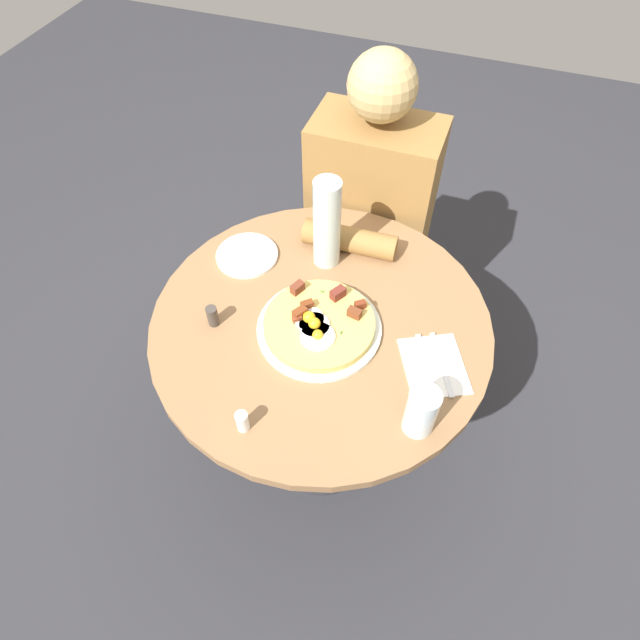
% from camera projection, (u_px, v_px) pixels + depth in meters
% --- Properties ---
extents(ground_plane, '(6.00, 6.00, 0.00)m').
position_uv_depth(ground_plane, '(321.00, 442.00, 1.91)').
color(ground_plane, '#2D2D33').
extents(dining_table, '(0.86, 0.86, 0.71)m').
position_uv_depth(dining_table, '(321.00, 357.00, 1.47)').
color(dining_table, olive).
rests_on(dining_table, ground_plane).
extents(person_seated, '(0.38, 0.46, 1.14)m').
position_uv_depth(person_seated, '(368.00, 236.00, 1.82)').
color(person_seated, '#2D2D33').
rests_on(person_seated, ground_plane).
extents(pizza_plate, '(0.31, 0.31, 0.01)m').
position_uv_depth(pizza_plate, '(319.00, 328.00, 1.32)').
color(pizza_plate, silver).
rests_on(pizza_plate, dining_table).
extents(breakfast_pizza, '(0.27, 0.27, 0.05)m').
position_uv_depth(breakfast_pizza, '(319.00, 323.00, 1.30)').
color(breakfast_pizza, '#D5B55B').
rests_on(breakfast_pizza, pizza_plate).
extents(bread_plate, '(0.17, 0.17, 0.01)m').
position_uv_depth(bread_plate, '(247.00, 255.00, 1.47)').
color(bread_plate, white).
rests_on(bread_plate, dining_table).
extents(napkin, '(0.20, 0.21, 0.00)m').
position_uv_depth(napkin, '(434.00, 366.00, 1.26)').
color(napkin, white).
rests_on(napkin, dining_table).
extents(fork, '(0.09, 0.17, 0.00)m').
position_uv_depth(fork, '(427.00, 366.00, 1.25)').
color(fork, silver).
rests_on(fork, napkin).
extents(knife, '(0.09, 0.17, 0.00)m').
position_uv_depth(knife, '(442.00, 364.00, 1.25)').
color(knife, silver).
rests_on(knife, napkin).
extents(water_glass, '(0.07, 0.07, 0.13)m').
position_uv_depth(water_glass, '(421.00, 411.00, 1.11)').
color(water_glass, silver).
rests_on(water_glass, dining_table).
extents(water_bottle, '(0.07, 0.07, 0.26)m').
position_uv_depth(water_bottle, '(327.00, 224.00, 1.37)').
color(water_bottle, silver).
rests_on(water_bottle, dining_table).
extents(salt_shaker, '(0.03, 0.03, 0.06)m').
position_uv_depth(salt_shaker, '(242.00, 421.00, 1.14)').
color(salt_shaker, white).
rests_on(salt_shaker, dining_table).
extents(pepper_shaker, '(0.03, 0.03, 0.06)m').
position_uv_depth(pepper_shaker, '(213.00, 316.00, 1.31)').
color(pepper_shaker, '#3F3833').
rests_on(pepper_shaker, dining_table).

